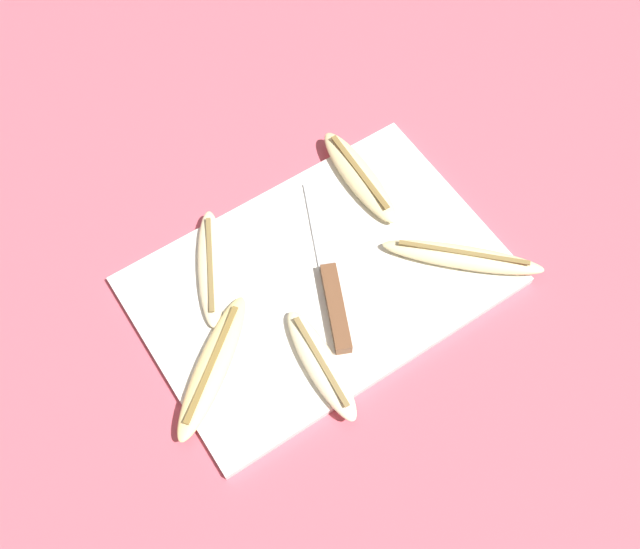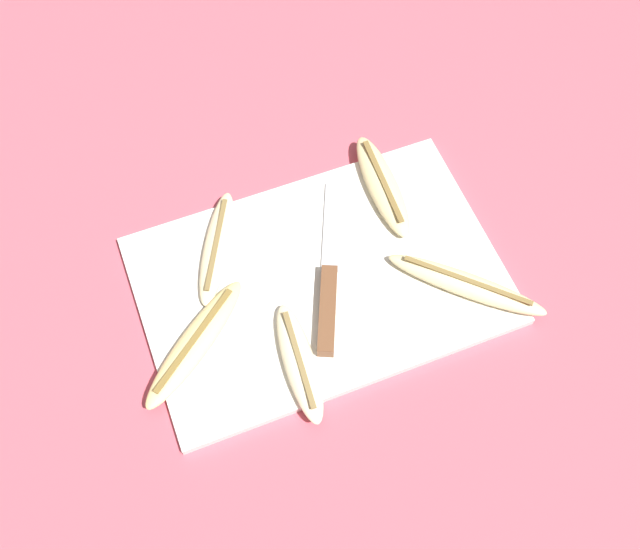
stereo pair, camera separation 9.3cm
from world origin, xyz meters
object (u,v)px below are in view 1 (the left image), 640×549
(knife, at_px, (333,293))
(banana_bright_far, at_px, (321,364))
(banana_cream_curved, at_px, (211,267))
(banana_ripe_center, at_px, (359,176))
(banana_soft_right, at_px, (463,257))
(banana_golden_short, at_px, (213,366))

(knife, xyz_separation_m, banana_bright_far, (-0.06, -0.07, 0.00))
(banana_cream_curved, distance_m, banana_bright_far, 0.19)
(knife, distance_m, banana_bright_far, 0.10)
(banana_ripe_center, relative_size, banana_soft_right, 1.00)
(banana_ripe_center, bearing_deg, banana_golden_short, -157.04)
(banana_cream_curved, bearing_deg, banana_ripe_center, 2.26)
(knife, relative_size, banana_bright_far, 1.49)
(banana_cream_curved, xyz_separation_m, banana_ripe_center, (0.23, 0.01, 0.00))
(banana_golden_short, height_order, banana_soft_right, banana_soft_right)
(banana_golden_short, bearing_deg, banana_soft_right, -8.09)
(knife, bearing_deg, banana_ripe_center, 68.50)
(banana_golden_short, relative_size, banana_ripe_center, 1.02)
(knife, relative_size, banana_ripe_center, 1.38)
(banana_bright_far, distance_m, banana_soft_right, 0.23)
(banana_golden_short, bearing_deg, banana_cream_curved, 61.27)
(banana_golden_short, xyz_separation_m, banana_ripe_center, (0.30, 0.13, 0.00))
(banana_cream_curved, height_order, banana_soft_right, banana_soft_right)
(knife, xyz_separation_m, banana_golden_short, (-0.17, -0.00, 0.00))
(banana_cream_curved, height_order, banana_golden_short, banana_golden_short)
(banana_bright_far, height_order, banana_ripe_center, same)
(banana_golden_short, bearing_deg, banana_bright_far, -32.64)
(knife, distance_m, banana_cream_curved, 0.16)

